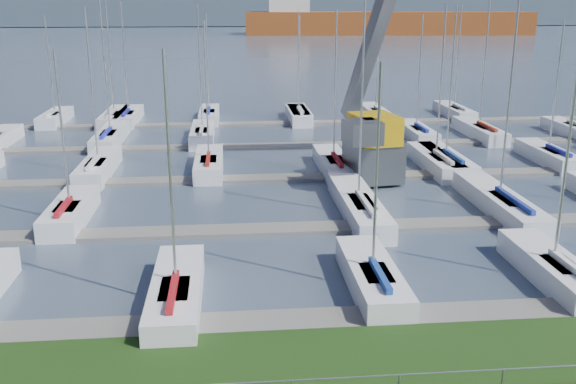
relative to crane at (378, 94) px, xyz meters
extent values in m
cube|color=#455265|center=(-7.21, 234.12, -5.73)|extent=(800.00, 540.00, 0.20)
cylinder|color=gray|center=(-7.21, -25.88, -4.13)|extent=(80.00, 0.04, 0.04)
cube|color=#41505F|center=(-7.21, 304.12, 0.67)|extent=(900.00, 80.00, 12.00)
cube|color=slate|center=(-7.21, -19.88, -5.55)|extent=(90.00, 1.60, 0.25)
cube|color=gray|center=(-7.21, -9.88, -5.55)|extent=(90.00, 1.60, 0.25)
cube|color=slate|center=(-7.21, 0.12, -5.55)|extent=(90.00, 1.60, 0.25)
cube|color=slate|center=(-7.21, 10.12, -5.55)|extent=(90.00, 1.60, 0.25)
cube|color=gray|center=(-7.21, 20.12, -5.55)|extent=(90.00, 1.60, 0.25)
cube|color=#53575B|center=(-0.46, -1.23, -4.13)|extent=(3.68, 3.68, 2.60)
cube|color=#CE9B0C|center=(-0.46, -1.23, -2.03)|extent=(3.12, 3.78, 1.80)
cube|color=#525559|center=(-1.66, -3.23, -1.83)|extent=(2.33, 2.50, 1.40)
cube|color=brown|center=(47.55, 191.19, -2.83)|extent=(101.55, 26.15, 10.00)
cube|color=silver|center=(12.52, 194.06, 4.67)|extent=(15.10, 15.10, 12.00)
camera|label=1|loc=(-9.74, -41.15, 5.85)|focal=40.00mm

